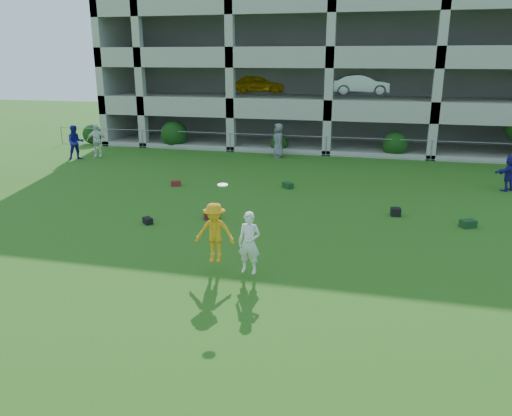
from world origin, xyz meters
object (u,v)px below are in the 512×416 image
(bystander_b, at_px, (97,141))
(crate_d, at_px, (396,212))
(bystander_a, at_px, (76,142))
(bystander_c, at_px, (278,140))
(bystander_d, at_px, (509,173))
(frisbee_contest, at_px, (224,235))
(parking_garage, at_px, (342,53))

(bystander_b, bearing_deg, crate_d, -47.97)
(bystander_a, relative_size, bystander_c, 0.99)
(bystander_b, distance_m, bystander_d, 22.16)
(bystander_a, bearing_deg, frisbee_contest, -85.61)
(bystander_c, distance_m, parking_garage, 11.26)
(bystander_b, bearing_deg, frisbee_contest, -72.52)
(bystander_a, bearing_deg, bystander_b, 14.74)
(crate_d, bearing_deg, frisbee_contest, -125.70)
(bystander_d, bearing_deg, frisbee_contest, 7.11)
(bystander_d, height_order, crate_d, bystander_d)
(bystander_c, bearing_deg, frisbee_contest, -20.38)
(bystander_a, xyz_separation_m, crate_d, (17.81, -6.74, -0.84))
(crate_d, bearing_deg, parking_garage, 100.94)
(frisbee_contest, bearing_deg, bystander_b, 130.98)
(frisbee_contest, height_order, parking_garage, parking_garage)
(bystander_a, xyz_separation_m, bystander_d, (22.71, -1.73, -0.17))
(crate_d, distance_m, parking_garage, 21.12)
(parking_garage, bearing_deg, bystander_c, -105.60)
(bystander_a, relative_size, bystander_b, 1.03)
(bystander_b, distance_m, parking_garage, 18.66)
(bystander_b, height_order, crate_d, bystander_b)
(bystander_a, distance_m, frisbee_contest, 18.65)
(crate_d, height_order, frisbee_contest, frisbee_contest)
(bystander_c, height_order, frisbee_contest, frisbee_contest)
(parking_garage, bearing_deg, bystander_b, -137.46)
(bystander_c, relative_size, bystander_d, 1.23)
(bystander_d, bearing_deg, bystander_c, -67.53)
(crate_d, relative_size, frisbee_contest, 0.15)
(bystander_d, distance_m, frisbee_contest, 14.99)
(bystander_a, height_order, crate_d, bystander_a)
(bystander_d, xyz_separation_m, crate_d, (-4.91, -5.01, -0.66))
(frisbee_contest, bearing_deg, bystander_a, 134.75)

